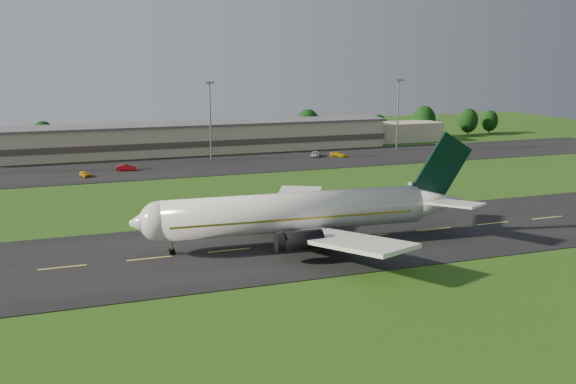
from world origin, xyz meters
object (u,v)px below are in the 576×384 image
object	(u,v)px
terminal	(203,138)
light_mast_east	(398,106)
service_vehicle_a	(85,174)
service_vehicle_b	(126,168)
service_vehicle_c	(315,154)
airliner	(300,212)
light_mast_centre	(210,111)
service_vehicle_d	(338,154)

from	to	relation	value
terminal	light_mast_east	size ratio (longest dim) A/B	7.13
terminal	service_vehicle_a	distance (m)	45.57
service_vehicle_a	service_vehicle_b	bearing A→B (deg)	8.41
service_vehicle_a	service_vehicle_c	bearing A→B (deg)	-8.34
airliner	service_vehicle_c	distance (m)	82.88
service_vehicle_b	airliner	bearing A→B (deg)	-150.74
light_mast_east	service_vehicle_b	distance (m)	79.31
light_mast_centre	service_vehicle_d	bearing A→B (deg)	-11.33
service_vehicle_c	airliner	bearing A→B (deg)	-85.15
service_vehicle_b	light_mast_east	bearing A→B (deg)	-67.59
light_mast_east	service_vehicle_b	bearing A→B (deg)	-172.99
service_vehicle_a	light_mast_east	bearing A→B (deg)	-8.53
light_mast_east	service_vehicle_c	world-z (taller)	light_mast_east
service_vehicle_b	service_vehicle_d	xyz separation A→B (m)	(56.33, 2.86, -0.09)
airliner	light_mast_centre	distance (m)	80.64
service_vehicle_c	service_vehicle_d	size ratio (longest dim) A/B	1.09
terminal	light_mast_east	xyz separation A→B (m)	(53.60, -16.18, 8.75)
terminal	service_vehicle_a	size ratio (longest dim) A/B	38.17
airliner	service_vehicle_b	distance (m)	72.69
light_mast_east	service_vehicle_c	bearing A→B (deg)	-171.15
service_vehicle_b	service_vehicle_d	distance (m)	56.40
airliner	service_vehicle_a	world-z (taller)	airliner
airliner	terminal	bearing A→B (deg)	89.28
terminal	service_vehicle_c	bearing A→B (deg)	-37.70
light_mast_centre	service_vehicle_b	distance (m)	27.46
airliner	light_mast_east	xyz separation A→B (m)	(60.43, 80.05, 8.08)
airliner	service_vehicle_a	distance (m)	71.19
light_mast_east	service_vehicle_d	xyz separation A→B (m)	(-21.50, -6.71, -11.98)
airliner	service_vehicle_a	bearing A→B (deg)	115.60
airliner	service_vehicle_b	size ratio (longest dim) A/B	11.26
service_vehicle_a	terminal	bearing A→B (deg)	24.25
airliner	service_vehicle_b	xyz separation A→B (m)	(-17.39, 70.48, -3.81)
airliner	service_vehicle_d	distance (m)	83.12
service_vehicle_c	service_vehicle_a	bearing A→B (deg)	-142.01
light_mast_east	service_vehicle_b	world-z (taller)	light_mast_east
service_vehicle_b	service_vehicle_d	size ratio (longest dim) A/B	1.00
light_mast_east	service_vehicle_d	world-z (taller)	light_mast_east
light_mast_east	service_vehicle_a	world-z (taller)	light_mast_east
service_vehicle_a	service_vehicle_c	size ratio (longest dim) A/B	0.77
airliner	terminal	size ratio (longest dim) A/B	0.35
airliner	light_mast_centre	size ratio (longest dim) A/B	2.52
service_vehicle_a	service_vehicle_c	world-z (taller)	service_vehicle_c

